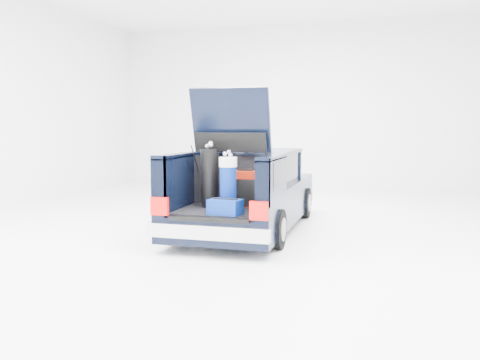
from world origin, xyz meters
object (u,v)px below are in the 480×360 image
(car, at_px, (249,192))
(red_suitcase, at_px, (245,189))
(blue_golf_bag, at_px, (228,183))
(blue_duffel, at_px, (225,207))
(black_golf_bag, at_px, (210,178))

(car, height_order, red_suitcase, car)
(blue_golf_bag, bearing_deg, blue_duffel, -100.39)
(car, xyz_separation_m, blue_duffel, (0.17, -2.01, 0.04))
(red_suitcase, relative_size, blue_golf_bag, 0.65)
(car, xyz_separation_m, black_golf_bag, (-0.27, -1.41, 0.39))
(red_suitcase, bearing_deg, black_golf_bag, -160.44)
(car, xyz_separation_m, blue_golf_bag, (0.10, -1.63, 0.34))
(red_suitcase, distance_m, black_golf_bag, 0.59)
(car, distance_m, blue_golf_bag, 1.67)
(black_golf_bag, xyz_separation_m, blue_golf_bag, (0.37, -0.22, -0.05))
(car, xyz_separation_m, red_suitcase, (0.26, -1.19, 0.21))
(red_suitcase, bearing_deg, car, 99.32)
(car, relative_size, blue_duffel, 9.39)
(red_suitcase, xyz_separation_m, blue_duffel, (-0.08, -0.81, -0.17))
(car, bearing_deg, red_suitcase, -77.92)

